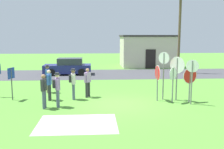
# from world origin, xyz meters

# --- Properties ---
(ground_plane) EXTENTS (80.00, 80.00, 0.00)m
(ground_plane) POSITION_xyz_m (0.00, 0.00, 0.00)
(ground_plane) COLOR #518E33
(street_asphalt) EXTENTS (60.00, 6.40, 0.01)m
(street_asphalt) POSITION_xyz_m (0.00, 10.88, 0.00)
(street_asphalt) COLOR #424247
(street_asphalt) RESTS_ON ground
(concrete_path) EXTENTS (3.20, 2.40, 0.01)m
(concrete_path) POSITION_xyz_m (-1.87, -2.77, 0.00)
(concrete_path) COLOR #ADAAA3
(concrete_path) RESTS_ON ground
(building_background) EXTENTS (6.07, 4.70, 3.64)m
(building_background) POSITION_xyz_m (4.86, 16.87, 1.83)
(building_background) COLOR beige
(building_background) RESTS_ON ground
(utility_pole) EXTENTS (1.80, 0.24, 7.79)m
(utility_pole) POSITION_xyz_m (6.86, 11.33, 4.07)
(utility_pole) COLOR brown
(utility_pole) RESTS_ON ground
(parked_car_on_street) EXTENTS (4.32, 2.06, 1.51)m
(parked_car_on_street) POSITION_xyz_m (-3.65, 10.88, 0.69)
(parked_car_on_street) COLOR navy
(parked_car_on_street) RESTS_ON ground
(stop_sign_tallest) EXTENTS (0.59, 0.70, 2.41)m
(stop_sign_tallest) POSITION_xyz_m (3.30, 0.73, 1.67)
(stop_sign_tallest) COLOR slate
(stop_sign_tallest) RESTS_ON ground
(stop_sign_leaning_left) EXTENTS (0.11, 0.83, 1.96)m
(stop_sign_leaning_left) POSITION_xyz_m (2.22, 0.70, 1.33)
(stop_sign_leaning_left) COLOR slate
(stop_sign_leaning_left) RESTS_ON ground
(stop_sign_nearest) EXTENTS (0.83, 0.31, 1.87)m
(stop_sign_nearest) POSITION_xyz_m (3.89, 0.34, 1.27)
(stop_sign_nearest) COLOR slate
(stop_sign_nearest) RESTS_ON ground
(stop_sign_rear_left) EXTENTS (0.55, 0.37, 2.33)m
(stop_sign_rear_left) POSITION_xyz_m (3.81, -0.12, 1.56)
(stop_sign_rear_left) COLOR slate
(stop_sign_rear_left) RESTS_ON ground
(stop_sign_rear_right) EXTENTS (0.51, 0.48, 1.90)m
(stop_sign_rear_right) POSITION_xyz_m (2.95, 0.30, 1.28)
(stop_sign_rear_right) COLOR slate
(stop_sign_rear_right) RESTS_ON ground
(stop_sign_center_cluster) EXTENTS (0.48, 0.47, 2.65)m
(stop_sign_center_cluster) POSITION_xyz_m (2.62, 0.97, 1.77)
(stop_sign_center_cluster) COLOR slate
(stop_sign_center_cluster) RESTS_ON ground
(person_on_left) EXTENTS (0.36, 0.57, 1.69)m
(person_on_left) POSITION_xyz_m (-3.68, 1.21, 0.98)
(person_on_left) COLOR #2D2D33
(person_on_left) RESTS_ON ground
(person_holding_notes) EXTENTS (0.42, 0.56, 1.74)m
(person_holding_notes) POSITION_xyz_m (-2.37, 1.29, 1.01)
(person_holding_notes) COLOR #4C5670
(person_holding_notes) RESTS_ON ground
(person_in_teal) EXTENTS (0.39, 0.48, 1.69)m
(person_in_teal) POSITION_xyz_m (-1.58, 1.79, 0.95)
(person_in_teal) COLOR #2D2D33
(person_in_teal) RESTS_ON ground
(person_with_sunhat) EXTENTS (0.23, 0.57, 1.69)m
(person_with_sunhat) POSITION_xyz_m (-3.63, -0.41, 0.95)
(person_with_sunhat) COLOR #4C5670
(person_with_sunhat) RESTS_ON ground
(person_in_blue) EXTENTS (0.42, 0.55, 1.74)m
(person_in_blue) POSITION_xyz_m (-3.02, -0.22, 1.01)
(person_in_blue) COLOR #4C5670
(person_in_blue) RESTS_ON ground
(person_near_signs) EXTENTS (0.31, 0.57, 1.74)m
(person_near_signs) POSITION_xyz_m (-4.10, 3.17, 0.98)
(person_near_signs) COLOR #7A6B56
(person_near_signs) RESTS_ON ground
(info_panel_leftmost) EXTENTS (0.19, 0.58, 1.80)m
(info_panel_leftmost) POSITION_xyz_m (-5.73, 1.39, 1.24)
(info_panel_leftmost) COLOR #4C4C51
(info_panel_leftmost) RESTS_ON ground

